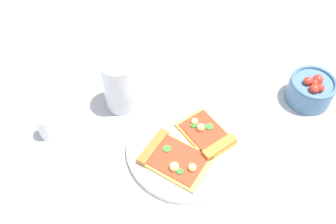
# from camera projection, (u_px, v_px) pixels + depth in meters

# --- Properties ---
(ground_plane) EXTENTS (2.40, 2.40, 0.00)m
(ground_plane) POSITION_uv_depth(u_px,v_px,m) (205.00, 134.00, 0.81)
(ground_plane) COLOR #B2B7BC
(ground_plane) RESTS_ON ground
(plate) EXTENTS (0.25, 0.25, 0.01)m
(plate) POSITION_uv_depth(u_px,v_px,m) (187.00, 147.00, 0.78)
(plate) COLOR silver
(plate) RESTS_ON ground_plane
(pizza_slice_near) EXTENTS (0.13, 0.13, 0.02)m
(pizza_slice_near) POSITION_uv_depth(u_px,v_px,m) (207.00, 136.00, 0.78)
(pizza_slice_near) COLOR gold
(pizza_slice_near) RESTS_ON plate
(pizza_slice_far) EXTENTS (0.15, 0.14, 0.03)m
(pizza_slice_far) POSITION_uv_depth(u_px,v_px,m) (172.00, 158.00, 0.74)
(pizza_slice_far) COLOR #E5B256
(pizza_slice_far) RESTS_ON plate
(salad_bowl) EXTENTS (0.10, 0.10, 0.08)m
(salad_bowl) POSITION_uv_depth(u_px,v_px,m) (311.00, 89.00, 0.84)
(salad_bowl) COLOR #4C7299
(salad_bowl) RESTS_ON ground_plane
(soda_glass) EXTENTS (0.07, 0.07, 0.13)m
(soda_glass) POSITION_uv_depth(u_px,v_px,m) (120.00, 84.00, 0.81)
(soda_glass) COLOR silver
(soda_glass) RESTS_ON ground_plane
(pepper_shaker) EXTENTS (0.03, 0.03, 0.07)m
(pepper_shaker) POSITION_uv_depth(u_px,v_px,m) (45.00, 125.00, 0.78)
(pepper_shaker) COLOR silver
(pepper_shaker) RESTS_ON ground_plane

